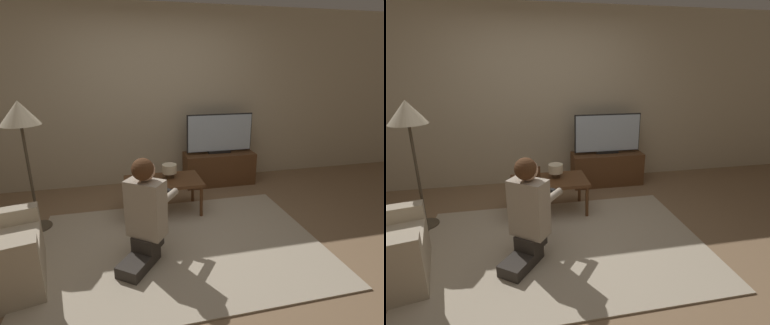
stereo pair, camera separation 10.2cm
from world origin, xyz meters
The scene contains 11 objects.
ground_plane centered at (0.00, 0.00, 0.00)m, with size 10.00×10.00×0.00m, color #896B4C.
wall_back centered at (0.00, 1.93, 1.30)m, with size 10.00×0.06×2.60m.
rug centered at (0.00, 0.00, 0.01)m, with size 2.86×1.95×0.02m.
tv_stand centered at (0.92, 1.59, 0.25)m, with size 1.07×0.41×0.49m.
tv centered at (0.92, 1.59, 0.79)m, with size 1.01×0.08×0.60m.
coffee_table centered at (-0.05, 0.80, 0.39)m, with size 0.94×0.54×0.43m.
floor_lamp centered at (-1.49, 0.72, 1.22)m, with size 0.39×0.39×1.44m.
person_kneeling centered at (-0.34, -0.14, 0.52)m, with size 0.66×0.78×1.00m.
picture_frame centered at (-0.21, 0.89, 0.51)m, with size 0.11×0.01×0.15m.
table_lamp centered at (0.04, 0.87, 0.54)m, with size 0.18×0.18×0.17m.
remote centered at (-0.29, 0.69, 0.44)m, with size 0.04×0.15×0.02m.
Camera 2 is at (-0.38, -2.63, 1.77)m, focal length 28.00 mm.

